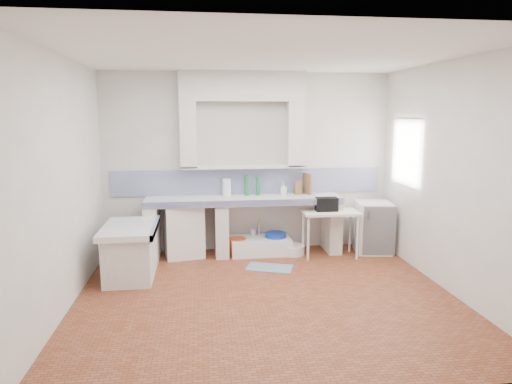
{
  "coord_description": "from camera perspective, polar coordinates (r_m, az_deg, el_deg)",
  "views": [
    {
      "loc": [
        -0.75,
        -5.06,
        2.15
      ],
      "look_at": [
        0.0,
        1.0,
        1.1
      ],
      "focal_mm": 31.57,
      "sensor_mm": 36.0,
      "label": 1
    }
  ],
  "objects": [
    {
      "name": "knife_block",
      "position": [
        7.17,
        5.33,
        0.53
      ],
      "size": [
        0.11,
        0.09,
        0.21
      ],
      "primitive_type": "cube",
      "rotation": [
        0.0,
        0.0,
        0.07
      ],
      "color": "olive",
      "rests_on": "counter_slab"
    },
    {
      "name": "window_frame",
      "position": [
        7.04,
        19.85,
        4.71
      ],
      "size": [
        0.35,
        0.86,
        1.06
      ],
      "primitive_type": "cube",
      "color": "#3B2312",
      "rests_on": "ground"
    },
    {
      "name": "rug",
      "position": [
        6.48,
        1.76,
        -9.56
      ],
      "size": [
        0.73,
        0.56,
        0.01
      ],
      "primitive_type": "cube",
      "rotation": [
        0.0,
        0.0,
        -0.34
      ],
      "color": "#255382",
      "rests_on": "ground"
    },
    {
      "name": "sink",
      "position": [
        7.1,
        0.58,
        -6.92
      ],
      "size": [
        0.93,
        0.51,
        0.22
      ],
      "primitive_type": "cube",
      "rotation": [
        0.0,
        0.0,
        0.01
      ],
      "color": "white",
      "rests_on": "ground"
    },
    {
      "name": "peninsula_top",
      "position": [
        6.21,
        -15.69,
        -4.49
      ],
      "size": [
        0.7,
        1.1,
        0.08
      ],
      "primitive_type": "cube",
      "color": "white",
      "rests_on": "ground"
    },
    {
      "name": "soap_bottle",
      "position": [
        7.08,
        3.47,
        0.42
      ],
      "size": [
        0.09,
        0.1,
        0.2
      ],
      "primitive_type": "imported",
      "rotation": [
        0.0,
        0.0,
        0.03
      ],
      "color": "white",
      "rests_on": "counter_slab"
    },
    {
      "name": "bucket_blue",
      "position": [
        7.14,
        2.47,
        -6.44
      ],
      "size": [
        0.44,
        0.44,
        0.32
      ],
      "primitive_type": "cylinder",
      "rotation": [
        0.0,
        0.0,
        0.37
      ],
      "color": "#1135B0",
      "rests_on": "ground"
    },
    {
      "name": "counter_pier_mid",
      "position": [
        6.98,
        -4.39,
        -4.69
      ],
      "size": [
        0.2,
        0.55,
        0.82
      ],
      "primitive_type": "cube",
      "color": "white",
      "rests_on": "ground"
    },
    {
      "name": "counter_lip",
      "position": [
        6.64,
        -1.3,
        -1.45
      ],
      "size": [
        3.0,
        0.04,
        0.1
      ],
      "primitive_type": "cube",
      "color": "navy",
      "rests_on": "ground"
    },
    {
      "name": "backsplash",
      "position": [
        7.16,
        -0.97,
        1.33
      ],
      "size": [
        4.27,
        0.03,
        0.4
      ],
      "primitive_type": "cube",
      "color": "navy",
      "rests_on": "ground"
    },
    {
      "name": "ceiling",
      "position": [
        5.15,
        1.43,
        17.0
      ],
      "size": [
        4.5,
        4.5,
        0.0
      ],
      "primitive_type": "plane",
      "rotation": [
        3.14,
        0.0,
        0.0
      ],
      "color": "white",
      "rests_on": "ground"
    },
    {
      "name": "stove",
      "position": [
        7.01,
        -9.15,
        -4.81
      ],
      "size": [
        0.65,
        0.64,
        0.8
      ],
      "primitive_type": "cube",
      "rotation": [
        0.0,
        0.0,
        0.17
      ],
      "color": "white",
      "rests_on": "ground"
    },
    {
      "name": "side_table",
      "position": [
        7.0,
        9.32,
        -5.24
      ],
      "size": [
        0.86,
        0.49,
        0.04
      ],
      "primitive_type": "cube",
      "rotation": [
        0.0,
        0.0,
        -0.02
      ],
      "color": "white",
      "rests_on": "ground"
    },
    {
      "name": "lace_valance",
      "position": [
        6.95,
        18.96,
        7.84
      ],
      "size": [
        0.01,
        0.84,
        0.24
      ],
      "primitive_type": "cube",
      "color": "white",
      "rests_on": "ground"
    },
    {
      "name": "water_bottle_a",
      "position": [
        7.23,
        -0.37,
        -6.11
      ],
      "size": [
        0.1,
        0.1,
        0.34
      ],
      "primitive_type": "cylinder",
      "rotation": [
        0.0,
        0.0,
        -0.1
      ],
      "color": "silver",
      "rests_on": "ground"
    },
    {
      "name": "counter_pier_right",
      "position": [
        7.27,
        9.55,
        -4.21
      ],
      "size": [
        0.2,
        0.55,
        0.82
      ],
      "primitive_type": "cube",
      "color": "white",
      "rests_on": "ground"
    },
    {
      "name": "counter_slab",
      "position": [
        6.91,
        -1.54,
        -1.0
      ],
      "size": [
        3.0,
        0.6,
        0.08
      ],
      "primitive_type": "cube",
      "color": "white",
      "rests_on": "ground"
    },
    {
      "name": "counter_pier_left",
      "position": [
        7.02,
        -13.02,
        -4.85
      ],
      "size": [
        0.2,
        0.55,
        0.82
      ],
      "primitive_type": "cube",
      "color": "white",
      "rests_on": "ground"
    },
    {
      "name": "wall_back",
      "position": [
        7.14,
        -0.99,
        3.73
      ],
      "size": [
        4.5,
        0.0,
        4.5
      ],
      "primitive_type": "plane",
      "rotation": [
        1.57,
        0.0,
        0.0
      ],
      "color": "white",
      "rests_on": "ground"
    },
    {
      "name": "wall_front",
      "position": [
        3.24,
        6.58,
        -3.74
      ],
      "size": [
        4.5,
        0.0,
        4.5
      ],
      "primitive_type": "plane",
      "rotation": [
        -1.57,
        0.0,
        0.0
      ],
      "color": "white",
      "rests_on": "ground"
    },
    {
      "name": "basin_white",
      "position": [
        7.1,
        4.68,
        -7.3
      ],
      "size": [
        0.44,
        0.44,
        0.14
      ],
      "primitive_type": "cylinder",
      "rotation": [
        0.0,
        0.0,
        0.21
      ],
      "color": "white",
      "rests_on": "ground"
    },
    {
      "name": "wall_left",
      "position": [
        5.33,
        -23.33,
        0.86
      ],
      "size": [
        0.0,
        4.5,
        4.5
      ],
      "primitive_type": "plane",
      "rotation": [
        1.57,
        0.0,
        1.57
      ],
      "color": "white",
      "rests_on": "ground"
    },
    {
      "name": "bucket_red",
      "position": [
        7.03,
        -2.38,
        -6.93
      ],
      "size": [
        0.32,
        0.32,
        0.26
      ],
      "primitive_type": "cylinder",
      "rotation": [
        0.0,
        0.0,
        -0.14
      ],
      "color": "#CC431B",
      "rests_on": "ground"
    },
    {
      "name": "peninsula_lip",
      "position": [
        6.17,
        -12.65,
        -4.45
      ],
      "size": [
        0.04,
        1.1,
        0.1
      ],
      "primitive_type": "cube",
      "color": "navy",
      "rests_on": "ground"
    },
    {
      "name": "fridge",
      "position": [
        7.35,
        14.59,
        -4.32
      ],
      "size": [
        0.59,
        0.59,
        0.8
      ],
      "primitive_type": "cube",
      "rotation": [
        0.0,
        0.0,
        -0.15
      ],
      "color": "white",
      "rests_on": "ground"
    },
    {
      "name": "peninsula_base",
      "position": [
        6.31,
        -15.54,
        -7.57
      ],
      "size": [
        0.6,
        1.0,
        0.62
      ],
      "primitive_type": "cube",
      "color": "white",
      "rests_on": "ground"
    },
    {
      "name": "bucket_orange",
      "position": [
        7.09,
        0.08,
        -6.89
      ],
      "size": [
        0.32,
        0.32,
        0.24
      ],
      "primitive_type": "cylinder",
      "rotation": [
        0.0,
        0.0,
        -0.32
      ],
      "color": "#DB5916",
      "rests_on": "ground"
    },
    {
      "name": "water_bottle_b",
      "position": [
        7.23,
        1.5,
        -6.24
      ],
      "size": [
        0.1,
        0.1,
        0.31
      ],
      "primitive_type": "cylinder",
      "rotation": [
        0.0,
        0.0,
        0.29
      ],
      "color": "silver",
      "rests_on": "ground"
    },
    {
      "name": "alcove_mass",
      "position": [
        6.97,
        -1.75,
        13.26
      ],
      "size": [
        1.9,
        0.25,
        0.45
      ],
      "primitive_type": "cube",
      "color": "white",
      "rests_on": "ground"
    },
    {
      "name": "green_bottle_a",
      "position": [
        7.03,
        -1.16,
        0.83
      ],
      "size": [
        0.09,
        0.09,
        0.32
      ],
      "primitive_type": "cylinder",
      "rotation": [
        0.0,
        0.0,
        0.29
      ],
      "color": "#1A6E38",
      "rests_on": "counter_slab"
    },
    {
      "name": "black_bag",
      "position": [
        6.9,
        8.92,
        -1.55
      ],
      "size": [
        0.33,
        0.2,
        0.21
      ],
      "primitive_type": "cube",
      "rotation": [
        0.0,
        0.0,
        -0.03
      ],
      "color": "black",
      "rests_on": "side_table"
    },
    {
      "name": "paper_towel",
      "position": [
        7.0,
        -3.74,
        0.57
      ],
      "size": [
        0.16,
        0.16,
        0.27
      ],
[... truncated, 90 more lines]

